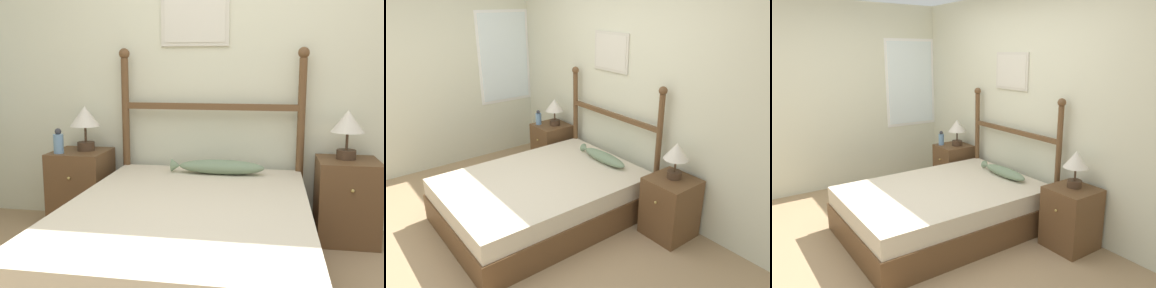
% 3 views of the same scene
% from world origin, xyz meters
% --- Properties ---
extents(wall_back, '(6.40, 0.08, 2.55)m').
position_xyz_m(wall_back, '(-0.00, 1.73, 1.28)').
color(wall_back, beige).
rests_on(wall_back, ground_plane).
extents(bed, '(1.46, 2.04, 0.48)m').
position_xyz_m(bed, '(-0.11, 0.62, 0.24)').
color(bed, brown).
rests_on(bed, ground_plane).
extents(headboard, '(1.49, 0.09, 1.43)m').
position_xyz_m(headboard, '(-0.11, 1.61, 0.80)').
color(headboard, brown).
rests_on(headboard, ground_plane).
extents(nightstand_left, '(0.43, 0.46, 0.61)m').
position_xyz_m(nightstand_left, '(-1.15, 1.45, 0.31)').
color(nightstand_left, brown).
rests_on(nightstand_left, ground_plane).
extents(nightstand_right, '(0.43, 0.46, 0.61)m').
position_xyz_m(nightstand_right, '(0.93, 1.45, 0.31)').
color(nightstand_right, brown).
rests_on(nightstand_right, ground_plane).
extents(table_lamp_left, '(0.24, 0.24, 0.36)m').
position_xyz_m(table_lamp_left, '(-1.12, 1.49, 0.86)').
color(table_lamp_left, '#422D1E').
rests_on(table_lamp_left, nightstand_left).
extents(table_lamp_right, '(0.24, 0.24, 0.36)m').
position_xyz_m(table_lamp_right, '(0.91, 1.49, 0.86)').
color(table_lamp_right, '#422D1E').
rests_on(table_lamp_right, nightstand_right).
extents(bottle, '(0.08, 0.08, 0.20)m').
position_xyz_m(bottle, '(-1.27, 1.33, 0.70)').
color(bottle, '#668CB2').
rests_on(bottle, nightstand_left).
extents(fish_pillow, '(0.71, 0.16, 0.11)m').
position_xyz_m(fish_pillow, '(-0.02, 1.40, 0.53)').
color(fish_pillow, gray).
rests_on(fish_pillow, bed).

